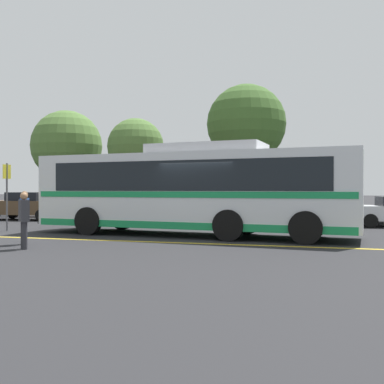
{
  "coord_description": "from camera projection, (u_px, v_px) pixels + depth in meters",
  "views": [
    {
      "loc": [
        3.71,
        -14.92,
        1.64
      ],
      "look_at": [
        -0.45,
        0.36,
        1.54
      ],
      "focal_mm": 42.0,
      "sensor_mm": 36.0,
      "label": 1
    }
  ],
  "objects": [
    {
      "name": "lane_strip_0",
      "position": [
        173.0,
        243.0,
        13.73
      ],
      "size": [
        31.32,
        0.2,
        0.01
      ],
      "primitive_type": "cube",
      "rotation": [
        0.0,
        0.0,
        1.57
      ],
      "color": "gold",
      "rests_on": "ground_plane"
    },
    {
      "name": "tree_3",
      "position": [
        246.0,
        124.0,
        26.54
      ],
      "size": [
        4.67,
        4.67,
        7.83
      ],
      "color": "#513823",
      "rests_on": "ground_plane"
    },
    {
      "name": "parked_car_0",
      "position": [
        27.0,
        206.0,
        23.94
      ],
      "size": [
        4.46,
        1.97,
        1.48
      ],
      "rotation": [
        0.0,
        0.0,
        1.62
      ],
      "color": "#4C3823",
      "rests_on": "ground_plane"
    },
    {
      "name": "transit_bus",
      "position": [
        192.0,
        189.0,
        15.84
      ],
      "size": [
        11.81,
        3.71,
        3.2
      ],
      "rotation": [
        0.0,
        0.0,
        1.46
      ],
      "color": "silver",
      "rests_on": "ground_plane"
    },
    {
      "name": "pedestrian_1",
      "position": [
        25.0,
        214.0,
        13.3
      ],
      "size": [
        0.39,
        0.47,
        1.58
      ],
      "rotation": [
        0.0,
        0.0,
        2.07
      ],
      "color": "#191E38",
      "rests_on": "ground_plane"
    },
    {
      "name": "pedestrian_0",
      "position": [
        24.0,
        217.0,
        12.24
      ],
      "size": [
        0.46,
        0.45,
        1.55
      ],
      "rotation": [
        0.0,
        0.0,
        5.53
      ],
      "color": "#2D2D33",
      "rests_on": "ground_plane"
    },
    {
      "name": "tree_2",
      "position": [
        136.0,
        147.0,
        27.41
      ],
      "size": [
        3.44,
        3.44,
        5.97
      ],
      "color": "#513823",
      "rests_on": "ground_plane"
    },
    {
      "name": "parked_car_2",
      "position": [
        265.0,
        208.0,
        20.7
      ],
      "size": [
        4.11,
        2.13,
        1.53
      ],
      "rotation": [
        0.0,
        0.0,
        1.62
      ],
      "color": "#4C3823",
      "rests_on": "ground_plane"
    },
    {
      "name": "parked_car_1",
      "position": [
        145.0,
        207.0,
        22.54
      ],
      "size": [
        4.14,
        2.15,
        1.48
      ],
      "rotation": [
        0.0,
        0.0,
        -1.61
      ],
      "color": "maroon",
      "rests_on": "ground_plane"
    },
    {
      "name": "ground_plane",
      "position": [
        202.0,
        237.0,
        15.38
      ],
      "size": [
        220.0,
        220.0,
        0.0
      ],
      "primitive_type": "plane",
      "color": "#262628"
    },
    {
      "name": "bus_stop_sign",
      "position": [
        7.0,
        188.0,
        17.62
      ],
      "size": [
        0.07,
        0.4,
        2.66
      ],
      "rotation": [
        0.0,
        0.0,
        1.46
      ],
      "color": "#59595E",
      "rests_on": "ground_plane"
    },
    {
      "name": "tree_0",
      "position": [
        67.0,
        146.0,
        29.87
      ],
      "size": [
        4.67,
        4.67,
        6.87
      ],
      "color": "#513823",
      "rests_on": "ground_plane"
    },
    {
      "name": "curb_strip",
      "position": [
        228.0,
        220.0,
        22.62
      ],
      "size": [
        39.32,
        0.36,
        0.15
      ],
      "primitive_type": "cube",
      "color": "#99999E",
      "rests_on": "ground_plane"
    }
  ]
}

